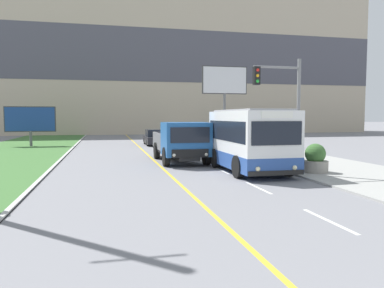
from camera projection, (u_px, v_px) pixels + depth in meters
name	position (u px, v px, depth m)	size (l,w,h in m)	color
apartment_block_background	(123.00, 62.00, 57.61)	(80.00, 8.04, 22.19)	#BCAD93
city_bus	(250.00, 141.00, 18.07)	(2.67, 5.87, 3.03)	white
dump_truck	(182.00, 143.00, 21.45)	(2.56, 6.55, 2.36)	black
car_distant	(155.00, 138.00, 35.06)	(1.80, 4.30, 1.45)	black
traffic_light_mast	(285.00, 101.00, 16.81)	(2.28, 0.32, 5.28)	slate
billboard_large	(225.00, 84.00, 33.84)	(4.20, 0.24, 7.20)	#59595B
billboard_small	(30.00, 120.00, 33.19)	(4.30, 0.24, 3.57)	#59595B
planter_round_near	(315.00, 160.00, 17.55)	(1.20, 1.20, 1.35)	gray
planter_round_second	(275.00, 151.00, 22.07)	(1.11, 1.11, 1.30)	gray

